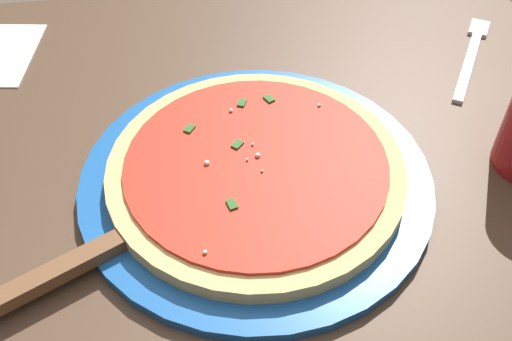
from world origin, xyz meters
TOP-DOWN VIEW (x-y plane):
  - restaurant_table at (0.00, 0.00)m, footprint 0.86×0.70m
  - serving_plate at (-0.01, 0.05)m, footprint 0.35×0.35m
  - pizza at (-0.01, 0.05)m, footprint 0.30×0.30m
  - pizza_server at (0.13, 0.12)m, footprint 0.22×0.14m
  - fork at (-0.32, -0.13)m, footprint 0.11×0.17m

SIDE VIEW (x-z plane):
  - restaurant_table at x=0.00m, z-range 0.20..0.94m
  - fork at x=-0.32m, z-range 0.74..0.74m
  - serving_plate at x=-0.01m, z-range 0.74..0.75m
  - pizza_server at x=0.13m, z-range 0.75..0.76m
  - pizza at x=-0.01m, z-range 0.75..0.77m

